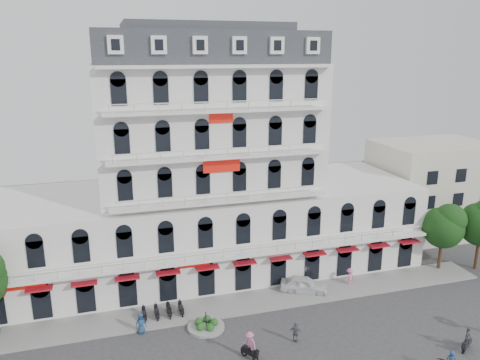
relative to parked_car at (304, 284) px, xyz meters
name	(u,v)px	position (x,y,z in m)	size (l,w,h in m)	color
sidewalk	(230,305)	(-7.73, -0.50, -0.73)	(53.00, 4.00, 0.16)	gray
main_building	(208,180)	(-7.73, 8.50, 9.15)	(45.00, 15.00, 25.80)	silver
flank_building_east	(430,188)	(22.27, 10.50, 5.19)	(14.00, 10.00, 12.00)	beige
traffic_island	(206,326)	(-10.73, -3.50, -0.55)	(3.20, 3.20, 1.60)	gray
parked_scooter_row	(163,317)	(-14.08, -0.70, -0.81)	(4.40, 1.80, 1.10)	black
tree_east_inner	(444,225)	(16.33, 0.48, 4.41)	(4.40, 4.37, 7.57)	#382314
parked_car	(304,284)	(0.00, 0.00, 0.00)	(1.91, 4.74, 1.62)	white
rider_northeast	(467,339)	(8.59, -12.38, 0.19)	(1.52, 1.07, 2.07)	#232127
rider_center	(250,344)	(-8.36, -8.50, 0.44)	(1.26, 1.45, 2.34)	black
pedestrian_left	(141,324)	(-16.17, -2.66, 0.11)	(0.90, 0.58, 1.84)	navy
pedestrian_mid	(296,332)	(-4.08, -7.50, 0.08)	(1.04, 0.43, 1.77)	#5B5C63
pedestrian_right	(350,277)	(5.02, 0.00, 0.11)	(1.19, 0.68, 1.84)	pink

